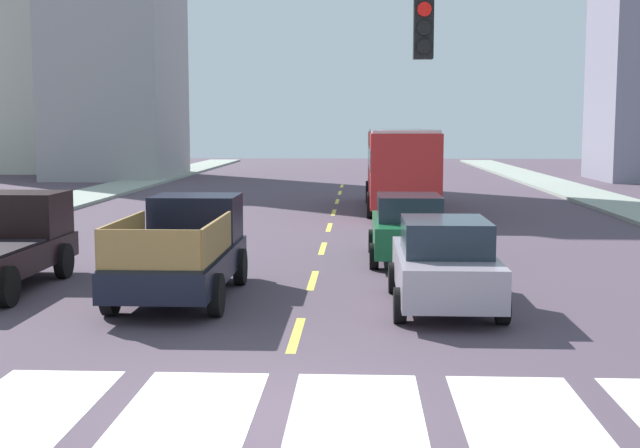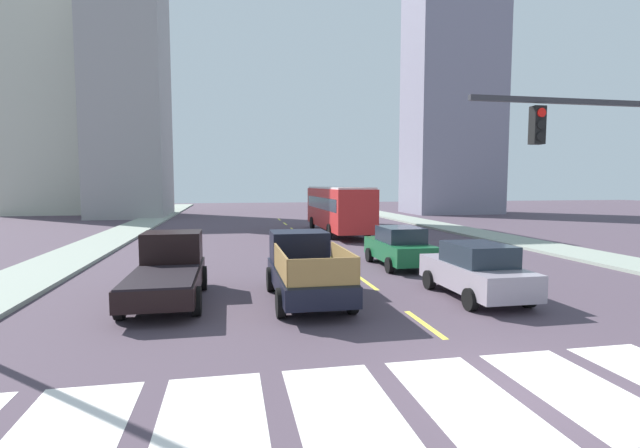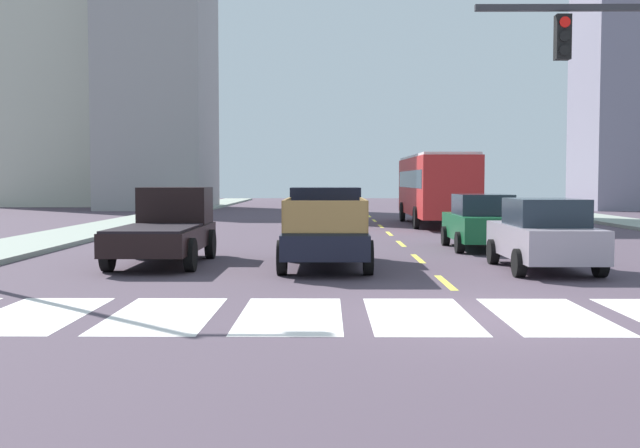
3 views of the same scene
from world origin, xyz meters
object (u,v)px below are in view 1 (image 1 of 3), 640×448
at_px(pickup_dark, 1,244).
at_px(pickup_stakebed, 185,250).
at_px(sedan_far, 408,228).
at_px(sedan_near_left, 444,263).
at_px(city_bus, 400,163).

bearing_deg(pickup_dark, pickup_stakebed, -7.02).
height_order(sedan_far, sedan_near_left, same).
height_order(pickup_stakebed, sedan_near_left, pickup_stakebed).
height_order(pickup_stakebed, pickup_dark, same).
relative_size(pickup_stakebed, sedan_far, 1.18).
bearing_deg(city_bus, sedan_near_left, -91.59).
xyz_separation_m(city_bus, sedan_far, (-0.36, -13.03, -1.09)).
bearing_deg(city_bus, sedan_far, -93.19).
distance_m(city_bus, sedan_near_left, 18.70).
relative_size(city_bus, sedan_near_left, 2.45).
height_order(city_bus, sedan_near_left, city_bus).
height_order(pickup_dark, sedan_far, pickup_dark).
height_order(pickup_dark, sedan_near_left, pickup_dark).
distance_m(pickup_stakebed, city_bus, 18.43).
bearing_deg(city_bus, pickup_stakebed, -108.04).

